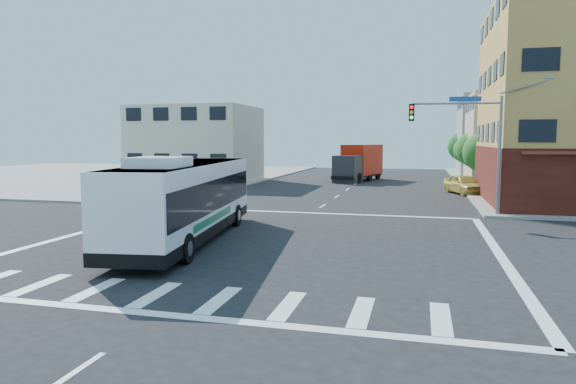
# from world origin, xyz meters

# --- Properties ---
(ground) EXTENTS (120.00, 120.00, 0.00)m
(ground) POSITION_xyz_m (0.00, 0.00, 0.00)
(ground) COLOR black
(ground) RESTS_ON ground
(sidewalk_nw) EXTENTS (50.00, 50.00, 0.15)m
(sidewalk_nw) POSITION_xyz_m (-35.00, 35.00, 0.07)
(sidewalk_nw) COLOR gray
(sidewalk_nw) RESTS_ON ground
(building_east_near) EXTENTS (12.06, 10.06, 9.00)m
(building_east_near) POSITION_xyz_m (16.98, 33.98, 4.51)
(building_east_near) COLOR #C3B695
(building_east_near) RESTS_ON ground
(building_east_far) EXTENTS (12.06, 10.06, 10.00)m
(building_east_far) POSITION_xyz_m (16.98, 47.98, 5.01)
(building_east_far) COLOR #959691
(building_east_far) RESTS_ON ground
(building_west) EXTENTS (12.06, 10.06, 8.00)m
(building_west) POSITION_xyz_m (-17.02, 29.98, 4.01)
(building_west) COLOR beige
(building_west) RESTS_ON ground
(signal_mast_ne) EXTENTS (7.91, 1.13, 8.07)m
(signal_mast_ne) POSITION_xyz_m (9.08, 10.62, 4.98)
(signal_mast_ne) COLOR slate
(signal_mast_ne) RESTS_ON ground
(street_tree_a) EXTENTS (3.60, 3.60, 5.53)m
(street_tree_a) POSITION_xyz_m (11.90, 27.92, 3.59)
(street_tree_a) COLOR #3B2615
(street_tree_a) RESTS_ON ground
(street_tree_b) EXTENTS (3.80, 3.80, 5.79)m
(street_tree_b) POSITION_xyz_m (11.90, 35.92, 3.75)
(street_tree_b) COLOR #3B2615
(street_tree_b) RESTS_ON ground
(street_tree_c) EXTENTS (3.40, 3.40, 5.29)m
(street_tree_c) POSITION_xyz_m (11.90, 43.92, 3.46)
(street_tree_c) COLOR #3B2615
(street_tree_c) RESTS_ON ground
(street_tree_d) EXTENTS (4.00, 4.00, 6.03)m
(street_tree_d) POSITION_xyz_m (11.90, 51.92, 3.88)
(street_tree_d) COLOR #3B2615
(street_tree_d) RESTS_ON ground
(transit_bus) EXTENTS (4.48, 13.26, 3.85)m
(transit_bus) POSITION_xyz_m (-3.63, -0.39, 1.88)
(transit_bus) COLOR black
(transit_bus) RESTS_ON ground
(box_truck) EXTENTS (4.70, 9.12, 3.95)m
(box_truck) POSITION_xyz_m (-0.20, 35.16, 1.91)
(box_truck) COLOR #252429
(box_truck) RESTS_ON ground
(parked_car) EXTENTS (3.57, 5.16, 1.63)m
(parked_car) POSITION_xyz_m (9.94, 23.60, 0.82)
(parked_car) COLOR gold
(parked_car) RESTS_ON ground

